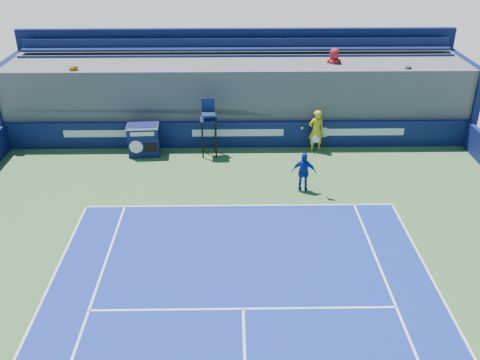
{
  "coord_description": "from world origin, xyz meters",
  "views": [
    {
      "loc": [
        -0.27,
        -4.67,
        9.66
      ],
      "look_at": [
        0.0,
        11.5,
        1.25
      ],
      "focal_mm": 40.0,
      "sensor_mm": 36.0,
      "label": 1
    }
  ],
  "objects_px": {
    "umpire_chair": "(209,122)",
    "tennis_player": "(304,172)",
    "ball_person": "(316,130)",
    "match_clock": "(144,139)"
  },
  "relations": [
    {
      "from": "ball_person",
      "to": "umpire_chair",
      "type": "height_order",
      "value": "umpire_chair"
    },
    {
      "from": "ball_person",
      "to": "tennis_player",
      "type": "distance_m",
      "value": 3.8
    },
    {
      "from": "tennis_player",
      "to": "match_clock",
      "type": "bearing_deg",
      "value": 152.79
    },
    {
      "from": "ball_person",
      "to": "match_clock",
      "type": "relative_size",
      "value": 1.32
    },
    {
      "from": "umpire_chair",
      "to": "tennis_player",
      "type": "bearing_deg",
      "value": -42.02
    },
    {
      "from": "ball_person",
      "to": "match_clock",
      "type": "height_order",
      "value": "ball_person"
    },
    {
      "from": "umpire_chair",
      "to": "match_clock",
      "type": "bearing_deg",
      "value": 179.53
    },
    {
      "from": "match_clock",
      "to": "tennis_player",
      "type": "relative_size",
      "value": 0.54
    },
    {
      "from": "umpire_chair",
      "to": "tennis_player",
      "type": "xyz_separation_m",
      "value": [
        3.64,
        -3.28,
        -0.74
      ]
    },
    {
      "from": "match_clock",
      "to": "umpire_chair",
      "type": "xyz_separation_m",
      "value": [
        2.78,
        -0.02,
        0.79
      ]
    }
  ]
}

